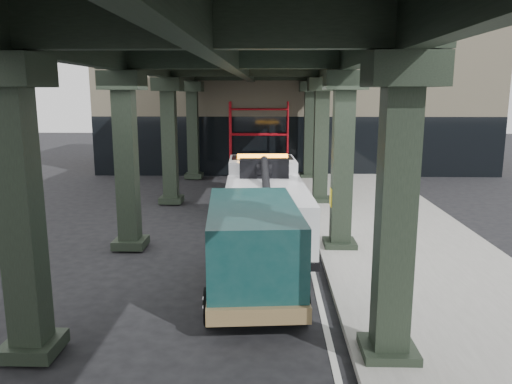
# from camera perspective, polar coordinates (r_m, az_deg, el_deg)

# --- Properties ---
(ground) EXTENTS (90.00, 90.00, 0.00)m
(ground) POSITION_cam_1_polar(r_m,az_deg,el_deg) (12.52, -1.29, -9.41)
(ground) COLOR black
(ground) RESTS_ON ground
(sidewalk) EXTENTS (5.00, 40.00, 0.15)m
(sidewalk) POSITION_cam_1_polar(r_m,az_deg,el_deg) (14.88, 16.82, -6.21)
(sidewalk) COLOR gray
(sidewalk) RESTS_ON ground
(lane_stripe) EXTENTS (0.12, 38.00, 0.01)m
(lane_stripe) POSITION_cam_1_polar(r_m,az_deg,el_deg) (14.43, 5.93, -6.61)
(lane_stripe) COLOR silver
(lane_stripe) RESTS_ON ground
(viaduct) EXTENTS (7.40, 32.00, 6.40)m
(viaduct) POSITION_cam_1_polar(r_m,az_deg,el_deg) (13.78, -2.67, 15.58)
(viaduct) COLOR black
(viaduct) RESTS_ON ground
(building) EXTENTS (22.00, 10.00, 8.00)m
(building) POSITION_cam_1_polar(r_m,az_deg,el_deg) (31.73, 4.26, 10.43)
(building) COLOR #C6B793
(building) RESTS_ON ground
(scaffolding) EXTENTS (3.08, 0.88, 4.00)m
(scaffolding) POSITION_cam_1_polar(r_m,az_deg,el_deg) (26.45, 0.35, 6.21)
(scaffolding) COLOR #B80E18
(scaffolding) RESTS_ON ground
(tow_truck) EXTENTS (2.64, 7.93, 2.56)m
(tow_truck) POSITION_cam_1_polar(r_m,az_deg,el_deg) (15.02, 0.95, -0.93)
(tow_truck) COLOR black
(tow_truck) RESTS_ON ground
(towed_van) EXTENTS (2.41, 5.23, 2.06)m
(towed_van) POSITION_cam_1_polar(r_m,az_deg,el_deg) (11.16, -0.43, -5.97)
(towed_van) COLOR #0F3938
(towed_van) RESTS_ON ground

